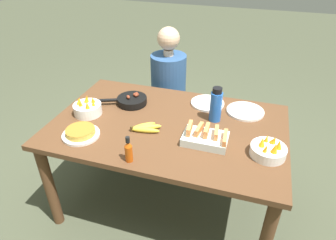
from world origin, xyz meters
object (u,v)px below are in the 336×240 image
Objects in this scene: skillet at (131,100)px; water_bottle at (216,105)px; hot_sauce_bottle at (129,151)px; fruit_bowl_citrus at (269,150)px; melon_tray at (206,137)px; fruit_bowl_mango at (88,108)px; frittata_plate_center at (81,133)px; banana_bunch at (144,128)px; person_figure at (168,102)px; empty_plate_near_front at (208,103)px; empty_plate_far_left at (245,111)px.

water_bottle reaches higher than skillet.
hot_sauce_bottle is at bearing 89.73° from skillet.
fruit_bowl_citrus is 1.25× the size of hot_sauce_bottle.
water_bottle is at bearing 154.39° from skillet.
fruit_bowl_mango is (-0.83, 0.08, 0.01)m from melon_tray.
melon_tray is at bearing -92.11° from water_bottle.
banana_bunch is at bearing 26.47° from frittata_plate_center.
hot_sauce_bottle reaches higher than melon_tray.
person_figure is at bearing 131.78° from water_bottle.
banana_bunch is 0.17× the size of person_figure.
fruit_bowl_mango is 0.86m from water_bottle.
frittata_plate_center is 0.95× the size of empty_plate_near_front.
fruit_bowl_citrus is (0.36, -0.01, 0.00)m from melon_tray.
fruit_bowl_mango is 1.19× the size of hot_sauce_bottle.
frittata_plate_center is 0.40m from hot_sauce_bottle.
fruit_bowl_citrus is (1.10, 0.15, 0.01)m from frittata_plate_center.
empty_plate_far_left is (0.80, 0.13, -0.02)m from skillet.
hot_sauce_bottle is (0.03, -0.30, 0.05)m from banana_bunch.
fruit_bowl_citrus is (0.16, -0.44, 0.03)m from empty_plate_far_left.
skillet is at bearing 43.47° from fruit_bowl_mango.
banana_bunch is 1.23× the size of hot_sauce_bottle.
skillet is 0.55m from empty_plate_near_front.
empty_plate_near_front is at bearing 99.45° from melon_tray.
person_figure reaches higher than empty_plate_near_front.
skillet is at bearing 162.06° from fruit_bowl_citrus.
empty_plate_far_left is at bearing 65.29° from melon_tray.
water_bottle reaches higher than empty_plate_far_left.
person_figure is (0.35, 0.74, -0.28)m from fruit_bowl_mango.
fruit_bowl_mango is at bearing -167.66° from water_bottle.
empty_plate_far_left is 1.08m from fruit_bowl_mango.
melon_tray is 1.33× the size of fruit_bowl_citrus.
banana_bunch is 0.72m from empty_plate_far_left.
banana_bunch reaches higher than empty_plate_near_front.
frittata_plate_center is at bearing -172.18° from fruit_bowl_citrus.
skillet is at bearing -171.03° from empty_plate_far_left.
person_figure reaches higher than skillet.
water_bottle is 1.49× the size of hot_sauce_bottle.
banana_bunch is 0.30m from hot_sauce_bottle.
melon_tray is at bearing -114.71° from empty_plate_far_left.
empty_plate_far_left is (0.93, 0.59, -0.01)m from frittata_plate_center.
hot_sauce_bottle is at bearing -123.91° from water_bottle.
hot_sauce_bottle is at bearing -38.25° from fruit_bowl_mango.
frittata_plate_center is (-0.14, -0.46, -0.01)m from skillet.
water_bottle is (-0.18, -0.16, 0.10)m from empty_plate_far_left.
person_figure is (-0.50, 0.55, -0.35)m from water_bottle.
hot_sauce_bottle reaches higher than empty_plate_far_left.
fruit_bowl_mango reaches higher than empty_plate_far_left.
empty_plate_near_front is 1.27× the size of fruit_bowl_mango.
melon_tray is 0.47m from hot_sauce_bottle.
skillet is at bearing 176.89° from water_bottle.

